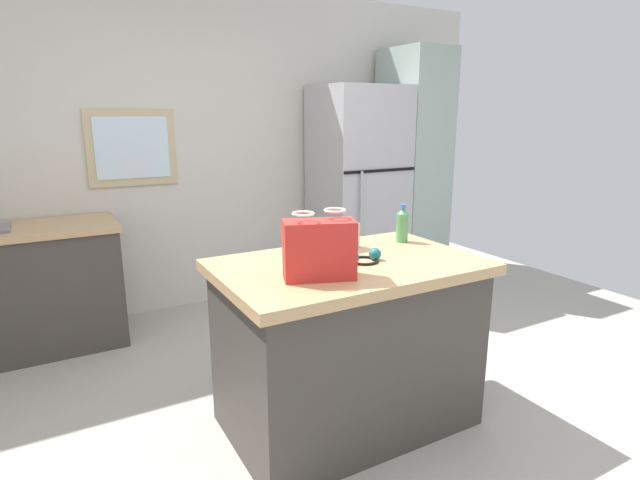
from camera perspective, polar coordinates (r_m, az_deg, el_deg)
The scene contains 10 objects.
ground at distance 2.85m, azimuth 3.06°, elevation -21.54°, with size 6.85×6.85×0.00m, color #ADA89E.
back_wall at distance 4.54m, azimuth -13.46°, elevation 9.72°, with size 5.71×0.13×2.69m.
kitchen_island at distance 2.77m, azimuth 3.10°, elevation -11.51°, with size 1.34×0.86×0.92m.
refrigerator at distance 4.77m, azimuth 4.24°, elevation 5.45°, with size 0.75×0.73×1.90m.
tall_cabinet at distance 5.12m, azimuth 10.28°, elevation 7.84°, with size 0.48×0.65×2.25m.
sink_counter at distance 4.15m, azimuth -30.72°, elevation -4.78°, with size 1.35×0.65×1.08m.
shopping_bag at distance 2.31m, azimuth -0.09°, elevation -1.02°, with size 0.36×0.25×0.32m.
small_box at distance 2.84m, azimuth 2.64°, elevation 0.44°, with size 0.16×0.09×0.15m, color beige.
bottle at distance 3.02m, azimuth 9.21°, elevation 1.65°, with size 0.07×0.07×0.22m.
ear_defenders at distance 2.61m, azimuth 4.97°, elevation -1.97°, with size 0.20×0.15×0.06m.
Camera 1 is at (-1.26, -1.95, 1.66)m, focal length 28.54 mm.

